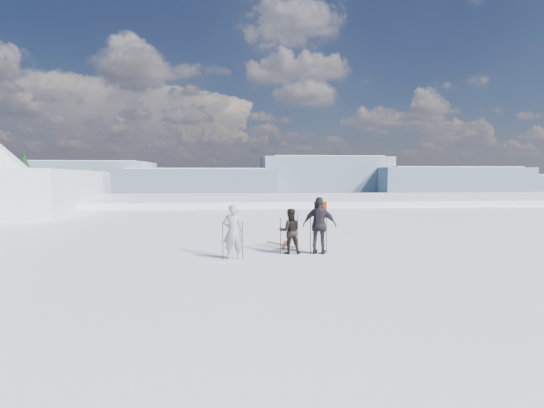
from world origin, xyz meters
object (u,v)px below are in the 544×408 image
(skier_dark, at_px, (290,231))
(skier_pack, at_px, (320,225))
(skier_grey, at_px, (233,232))
(skis_loose, at_px, (283,244))

(skier_dark, height_order, skier_pack, skier_pack)
(skier_grey, height_order, skier_dark, skier_grey)
(skis_loose, bearing_deg, skier_grey, -126.60)
(skier_dark, bearing_deg, skier_pack, 173.12)
(skier_dark, relative_size, skis_loose, 0.90)
(skier_grey, xyz_separation_m, skier_dark, (1.90, 0.74, -0.11))
(skier_pack, xyz_separation_m, skis_loose, (-1.02, 1.90, -0.94))
(skier_grey, xyz_separation_m, skier_pack, (2.88, 0.61, 0.09))
(skier_dark, xyz_separation_m, skis_loose, (-0.04, 1.76, -0.74))
(skier_pack, height_order, skis_loose, skier_pack)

